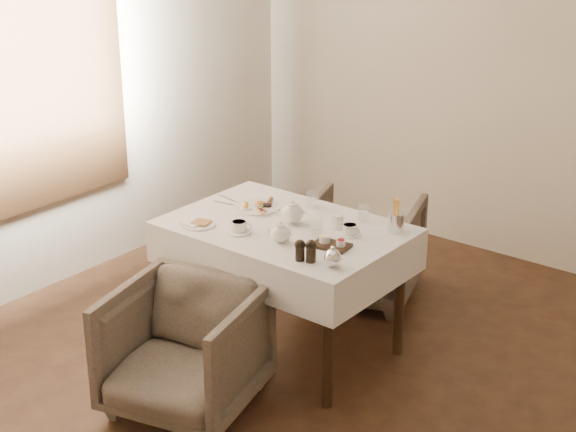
# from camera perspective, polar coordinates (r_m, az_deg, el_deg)

# --- Properties ---
(room) EXTENTS (5.00, 5.00, 5.00)m
(room) POSITION_cam_1_polar(r_m,az_deg,el_deg) (5.47, -18.00, 10.28)
(room) COLOR black
(room) RESTS_ON ground
(table) EXTENTS (1.28, 0.88, 0.75)m
(table) POSITION_cam_1_polar(r_m,az_deg,el_deg) (4.86, -0.17, -1.89)
(table) COLOR black
(table) RESTS_ON ground
(armchair_near) EXTENTS (0.85, 0.86, 0.65)m
(armchair_near) POSITION_cam_1_polar(r_m,az_deg,el_deg) (4.50, -6.71, -8.56)
(armchair_near) COLOR #463B33
(armchair_near) RESTS_ON ground
(armchair_far) EXTENTS (0.87, 0.89, 0.64)m
(armchair_far) POSITION_cam_1_polar(r_m,az_deg,el_deg) (5.63, 4.81, -2.08)
(armchair_far) COLOR #463B33
(armchair_far) RESTS_ON ground
(breakfast_plate) EXTENTS (0.27, 0.27, 0.03)m
(breakfast_plate) POSITION_cam_1_polar(r_m,az_deg,el_deg) (5.07, -1.99, 0.65)
(breakfast_plate) COLOR white
(breakfast_plate) RESTS_ON table
(side_plate) EXTENTS (0.19, 0.18, 0.02)m
(side_plate) POSITION_cam_1_polar(r_m,az_deg,el_deg) (4.84, -5.89, -0.51)
(side_plate) COLOR white
(side_plate) RESTS_ON table
(teapot_centre) EXTENTS (0.21, 0.19, 0.14)m
(teapot_centre) POSITION_cam_1_polar(r_m,az_deg,el_deg) (4.82, 0.28, 0.28)
(teapot_centre) COLOR white
(teapot_centre) RESTS_ON table
(teapot_front) EXTENTS (0.16, 0.14, 0.12)m
(teapot_front) POSITION_cam_1_polar(r_m,az_deg,el_deg) (4.57, -0.48, -1.03)
(teapot_front) COLOR white
(teapot_front) RESTS_ON table
(creamer) EXTENTS (0.07, 0.07, 0.07)m
(creamer) POSITION_cam_1_polar(r_m,az_deg,el_deg) (4.77, 3.25, -0.36)
(creamer) COLOR white
(creamer) RESTS_ON table
(teacup_near) EXTENTS (0.13, 0.13, 0.06)m
(teacup_near) POSITION_cam_1_polar(r_m,az_deg,el_deg) (4.71, -3.18, -0.75)
(teacup_near) COLOR white
(teacup_near) RESTS_ON table
(teacup_far) EXTENTS (0.12, 0.12, 0.06)m
(teacup_far) POSITION_cam_1_polar(r_m,az_deg,el_deg) (4.69, 4.02, -0.92)
(teacup_far) COLOR white
(teacup_far) RESTS_ON table
(glass_left) EXTENTS (0.08, 0.08, 0.09)m
(glass_left) POSITION_cam_1_polar(r_m,az_deg,el_deg) (5.06, 1.57, 1.08)
(glass_left) COLOR silver
(glass_left) RESTS_ON table
(glass_mid) EXTENTS (0.07, 0.07, 0.09)m
(glass_mid) POSITION_cam_1_polar(r_m,az_deg,el_deg) (4.66, 1.88, -0.79)
(glass_mid) COLOR silver
(glass_mid) RESTS_ON table
(glass_right) EXTENTS (0.07, 0.07, 0.09)m
(glass_right) POSITION_cam_1_polar(r_m,az_deg,el_deg) (4.89, 4.91, 0.21)
(glass_right) COLOR silver
(glass_right) RESTS_ON table
(condiment_board) EXTENTS (0.21, 0.15, 0.05)m
(condiment_board) POSITION_cam_1_polar(r_m,az_deg,el_deg) (4.54, 2.80, -1.82)
(condiment_board) COLOR black
(condiment_board) RESTS_ON table
(pepper_mill_left) EXTENTS (0.07, 0.07, 0.11)m
(pepper_mill_left) POSITION_cam_1_polar(r_m,az_deg,el_deg) (4.36, 0.77, -2.21)
(pepper_mill_left) COLOR black
(pepper_mill_left) RESTS_ON table
(pepper_mill_right) EXTENTS (0.06, 0.06, 0.12)m
(pepper_mill_right) POSITION_cam_1_polar(r_m,az_deg,el_deg) (4.35, 1.50, -2.27)
(pepper_mill_right) COLOR black
(pepper_mill_right) RESTS_ON table
(silver_pot) EXTENTS (0.13, 0.12, 0.11)m
(silver_pot) POSITION_cam_1_polar(r_m,az_deg,el_deg) (4.30, 2.91, -2.63)
(silver_pot) COLOR white
(silver_pot) RESTS_ON table
(fries_cup) EXTENTS (0.09, 0.09, 0.19)m
(fries_cup) POSITION_cam_1_polar(r_m,az_deg,el_deg) (4.74, 7.02, -0.07)
(fries_cup) COLOR silver
(fries_cup) RESTS_ON table
(cutlery_fork) EXTENTS (0.17, 0.05, 0.00)m
(cutlery_fork) POSITION_cam_1_polar(r_m,az_deg,el_deg) (5.21, -3.90, 1.12)
(cutlery_fork) COLOR silver
(cutlery_fork) RESTS_ON table
(cutlery_knife) EXTENTS (0.20, 0.04, 0.00)m
(cutlery_knife) POSITION_cam_1_polar(r_m,az_deg,el_deg) (5.13, -3.94, 0.79)
(cutlery_knife) COLOR silver
(cutlery_knife) RESTS_ON table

